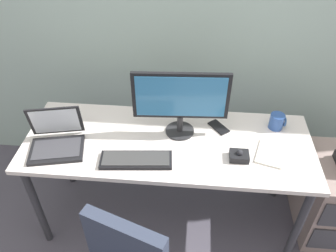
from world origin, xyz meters
The scene contains 10 objects.
ground_plane centered at (0.00, 0.00, 0.00)m, with size 8.00×8.00×0.00m, color #4B4753.
desk centered at (0.00, 0.00, 0.68)m, with size 1.76×0.66×0.76m.
file_cabinet centered at (1.14, 0.04, 0.30)m, with size 0.42×0.53×0.61m.
monitor_main centered at (0.07, 0.09, 1.01)m, with size 0.57×0.18×0.43m.
keyboard centered at (-0.17, -0.19, 0.77)m, with size 0.42×0.17×0.03m.
laptop centered at (-0.66, -0.10, 0.81)m, with size 0.36×0.33×0.24m.
trackball_mouse centered at (0.42, -0.11, 0.78)m, with size 0.11×0.09×0.07m.
coffee_mug centered at (0.68, 0.19, 0.81)m, with size 0.10×0.09×0.10m.
paper_notepad centered at (0.61, -0.06, 0.76)m, with size 0.15×0.21×0.01m, color white.
cell_phone centered at (0.31, 0.15, 0.76)m, with size 0.07×0.14×0.01m, color black.
Camera 1 is at (0.14, -1.52, 2.16)m, focal length 36.27 mm.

